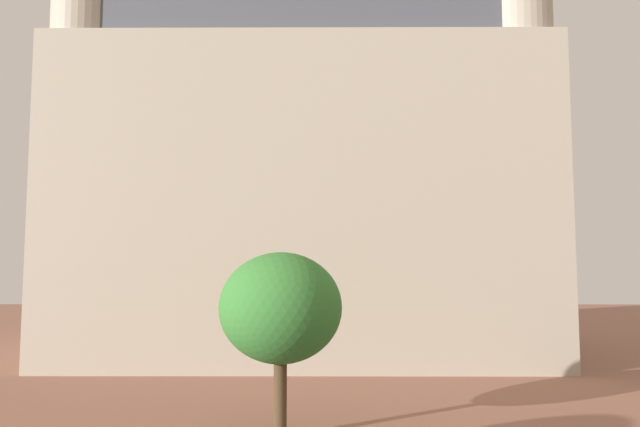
{
  "coord_description": "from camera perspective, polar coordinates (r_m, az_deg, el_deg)",
  "views": [
    {
      "loc": [
        0.41,
        -2.94,
        4.33
      ],
      "look_at": [
        0.33,
        10.22,
        5.51
      ],
      "focal_mm": 34.12,
      "sensor_mm": 36.0,
      "label": 1
    }
  ],
  "objects": [
    {
      "name": "landmark_building",
      "position": [
        32.19,
        -0.87,
        3.26
      ],
      "size": [
        22.69,
        14.86,
        32.62
      ],
      "color": "#B2A893",
      "rests_on": "ground_plane"
    },
    {
      "name": "tree_curb_far",
      "position": [
        16.03,
        -3.71,
        -8.86
      ],
      "size": [
        3.2,
        3.2,
        4.74
      ],
      "color": "#4C3823",
      "rests_on": "ground_plane"
    }
  ]
}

